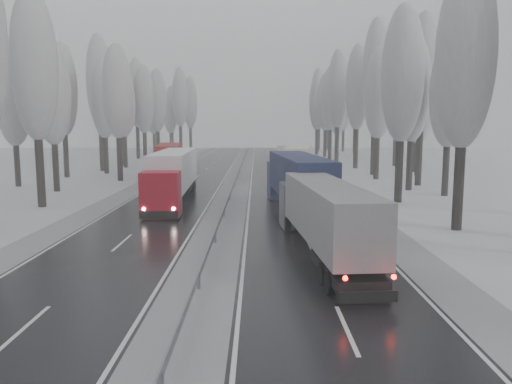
{
  "coord_description": "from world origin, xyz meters",
  "views": [
    {
      "loc": [
        2.33,
        -15.44,
        6.6
      ],
      "look_at": [
        2.29,
        17.23,
        2.2
      ],
      "focal_mm": 35.0,
      "sensor_mm": 36.0,
      "label": 1
    }
  ],
  "objects_px": {
    "truck_red_white": "(173,174)",
    "truck_red_red": "(169,159)",
    "truck_grey_tarp": "(323,213)",
    "box_truck_distant": "(284,153)",
    "truck_blue_box": "(296,179)",
    "truck_cream_box": "(299,160)"
  },
  "relations": [
    {
      "from": "truck_cream_box",
      "to": "truck_red_red",
      "type": "height_order",
      "value": "truck_red_red"
    },
    {
      "from": "truck_grey_tarp",
      "to": "truck_cream_box",
      "type": "distance_m",
      "value": 33.89
    },
    {
      "from": "truck_red_red",
      "to": "truck_red_white",
      "type": "bearing_deg",
      "value": -86.7
    },
    {
      "from": "truck_grey_tarp",
      "to": "truck_red_white",
      "type": "distance_m",
      "value": 19.88
    },
    {
      "from": "truck_grey_tarp",
      "to": "truck_red_red",
      "type": "relative_size",
      "value": 0.89
    },
    {
      "from": "truck_red_white",
      "to": "truck_red_red",
      "type": "height_order",
      "value": "truck_red_white"
    },
    {
      "from": "truck_grey_tarp",
      "to": "box_truck_distant",
      "type": "height_order",
      "value": "truck_grey_tarp"
    },
    {
      "from": "truck_cream_box",
      "to": "box_truck_distant",
      "type": "distance_m",
      "value": 35.22
    },
    {
      "from": "truck_cream_box",
      "to": "truck_red_red",
      "type": "distance_m",
      "value": 15.62
    },
    {
      "from": "box_truck_distant",
      "to": "truck_red_red",
      "type": "distance_m",
      "value": 37.27
    },
    {
      "from": "truck_grey_tarp",
      "to": "truck_blue_box",
      "type": "bearing_deg",
      "value": 86.47
    },
    {
      "from": "truck_grey_tarp",
      "to": "truck_blue_box",
      "type": "xyz_separation_m",
      "value": [
        -0.32,
        12.72,
        0.34
      ]
    },
    {
      "from": "truck_grey_tarp",
      "to": "box_truck_distant",
      "type": "bearing_deg",
      "value": 83.56
    },
    {
      "from": "truck_cream_box",
      "to": "truck_red_red",
      "type": "bearing_deg",
      "value": -177.41
    },
    {
      "from": "truck_red_white",
      "to": "truck_red_red",
      "type": "bearing_deg",
      "value": 98.49
    },
    {
      "from": "truck_grey_tarp",
      "to": "truck_red_white",
      "type": "bearing_deg",
      "value": 116.47
    },
    {
      "from": "box_truck_distant",
      "to": "truck_red_white",
      "type": "distance_m",
      "value": 53.5
    },
    {
      "from": "truck_cream_box",
      "to": "box_truck_distant",
      "type": "relative_size",
      "value": 2.15
    },
    {
      "from": "truck_red_white",
      "to": "truck_red_red",
      "type": "relative_size",
      "value": 1.02
    },
    {
      "from": "box_truck_distant",
      "to": "truck_cream_box",
      "type": "bearing_deg",
      "value": -89.1
    },
    {
      "from": "truck_grey_tarp",
      "to": "truck_red_red",
      "type": "height_order",
      "value": "truck_red_red"
    },
    {
      "from": "box_truck_distant",
      "to": "truck_red_red",
      "type": "xyz_separation_m",
      "value": [
        -15.62,
        -33.82,
        1.03
      ]
    }
  ]
}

